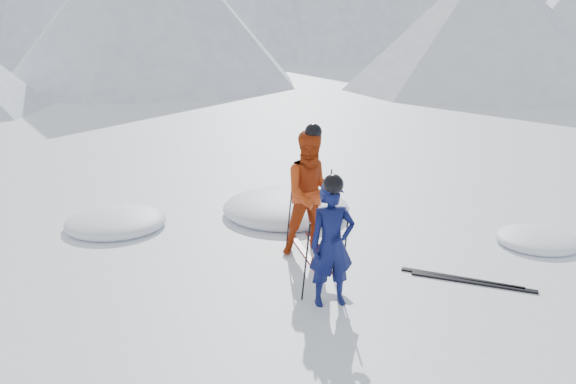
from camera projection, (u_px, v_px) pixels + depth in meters
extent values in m
plane|color=white|center=(430.00, 263.00, 9.21)|extent=(160.00, 160.00, 0.00)
cone|color=#B2BCD1|center=(487.00, 22.00, 29.50)|extent=(14.00, 14.00, 6.50)
imported|color=#0B1144|center=(332.00, 245.00, 7.69)|extent=(0.60, 0.40, 1.62)
imported|color=#AC330D|center=(313.00, 194.00, 9.31)|extent=(0.95, 0.74, 1.95)
cylinder|color=black|center=(306.00, 262.00, 7.85)|extent=(0.11, 0.08, 1.08)
cylinder|color=black|center=(344.00, 256.00, 8.05)|extent=(0.11, 0.07, 1.08)
cylinder|color=black|center=(290.00, 210.00, 9.58)|extent=(0.13, 0.10, 1.29)
cylinder|color=black|center=(328.00, 209.00, 9.61)|extent=(0.13, 0.09, 1.29)
cube|color=black|center=(304.00, 252.00, 9.56)|extent=(0.14, 1.70, 0.03)
cube|color=black|center=(319.00, 251.00, 9.61)|extent=(0.16, 1.70, 0.03)
cube|color=black|center=(461.00, 279.00, 8.61)|extent=(1.43, 1.08, 0.03)
cube|color=black|center=(473.00, 282.00, 8.49)|extent=(1.46, 1.03, 0.03)
ellipsoid|color=white|center=(116.00, 226.00, 10.77)|extent=(1.77, 1.77, 0.39)
ellipsoid|color=white|center=(537.00, 243.00, 9.97)|extent=(1.33, 1.33, 0.29)
ellipsoid|color=white|center=(286.00, 213.00, 11.48)|extent=(2.38, 2.38, 0.52)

